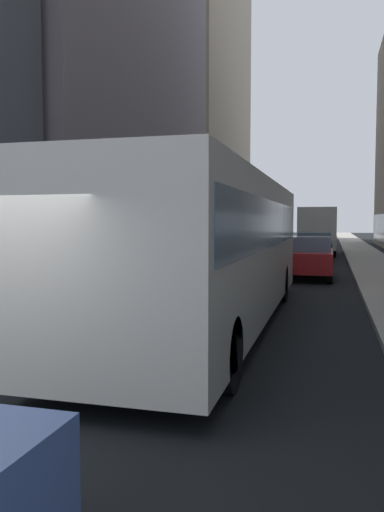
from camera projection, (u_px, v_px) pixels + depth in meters
name	position (u px, v px, depth m)	size (l,w,h in m)	color
ground_plane	(281.00, 250.00, 38.88)	(120.00, 120.00, 0.00)	black
sidewalk_left	(209.00, 248.00, 40.37)	(2.40, 110.00, 0.15)	#ADA89E
sidewalk_right	(360.00, 250.00, 37.38)	(2.40, 110.00, 0.15)	#ADA89E
building_left_far	(187.00, 66.00, 55.72)	(10.51, 23.28, 38.29)	#A0937F
transit_bus	(213.00, 242.00, 10.79)	(2.78, 11.53, 3.05)	silver
car_red_coupe	(309.00, 257.00, 19.72)	(1.82, 4.25, 1.62)	red
car_silver_sedan	(250.00, 238.00, 41.99)	(1.91, 4.27, 1.62)	#B7BABF
car_black_suv	(315.00, 247.00, 27.33)	(1.81, 4.47, 1.62)	black
car_white_van	(150.00, 259.00, 18.78)	(1.79, 4.74, 1.62)	silver
box_truck	(318.00, 229.00, 33.66)	(2.30, 7.50, 3.05)	silver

